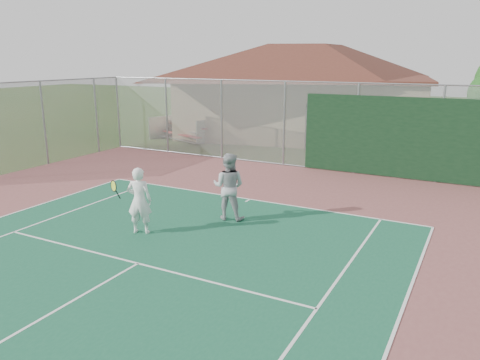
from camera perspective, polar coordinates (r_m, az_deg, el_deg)
name	(u,v)px	position (r m, az deg, el deg)	size (l,w,h in m)	color
back_fence	(359,132)	(18.63, 14.27, 5.74)	(20.08, 0.11, 3.53)	gray
side_fence_left	(44,123)	(21.39, -22.77, 6.38)	(0.08, 9.00, 3.50)	gray
clubhouse	(305,81)	(27.70, 7.98, 11.82)	(15.65, 11.82, 6.13)	tan
bleachers	(187,128)	(26.16, -6.52, 6.29)	(3.90, 2.96, 1.23)	#A22D25
player_white_front	(139,201)	(12.18, -12.21, -2.53)	(1.08, 0.70, 1.74)	white
player_grey_back	(229,187)	(12.95, -1.39, -0.88)	(1.03, 0.88, 1.88)	#A5A7AA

